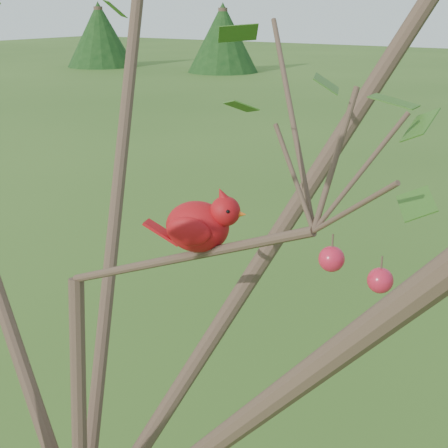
% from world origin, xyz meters
% --- Properties ---
extents(crabapple_tree, '(2.35, 2.05, 2.95)m').
position_xyz_m(crabapple_tree, '(0.03, -0.02, 2.12)').
color(crabapple_tree, '#453225').
rests_on(crabapple_tree, ground).
extents(cardinal, '(0.19, 0.12, 0.14)m').
position_xyz_m(cardinal, '(0.32, 0.07, 2.16)').
color(cardinal, red).
rests_on(cardinal, ground).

